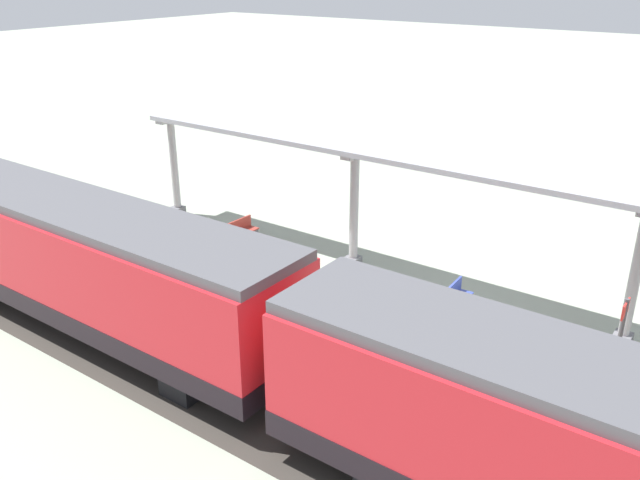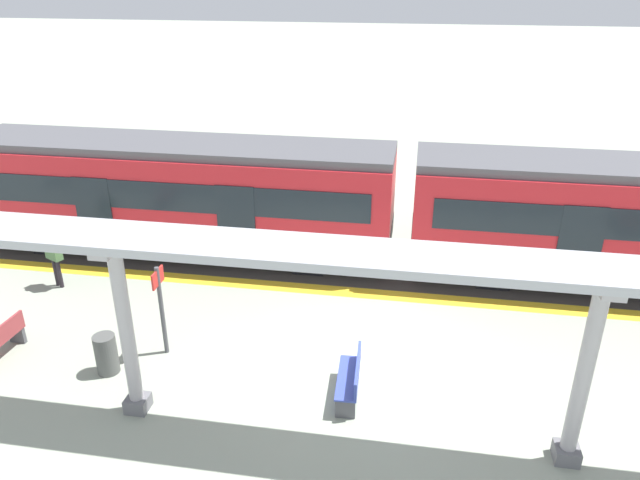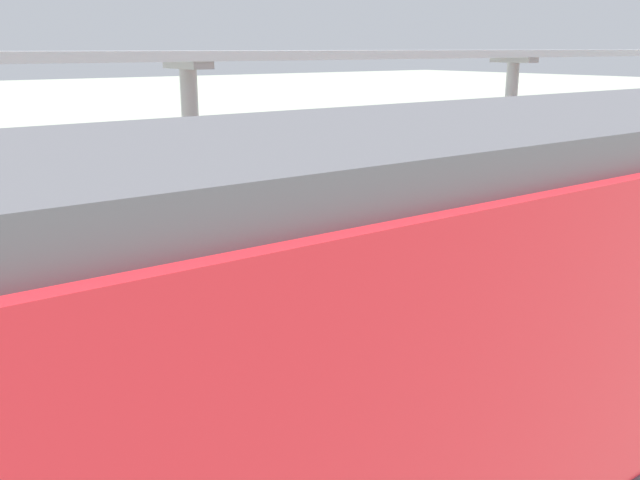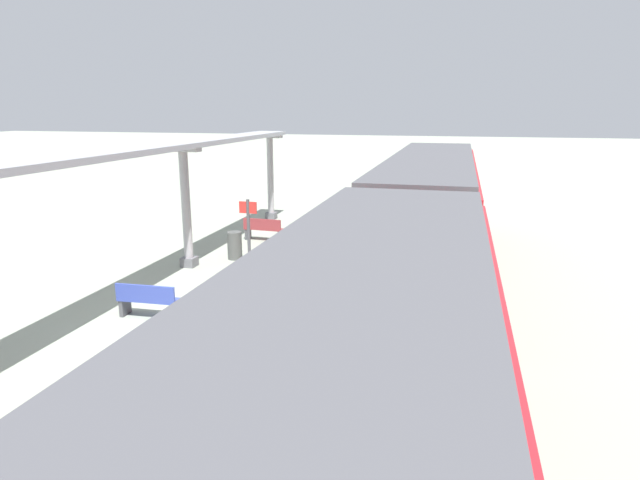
{
  "view_description": "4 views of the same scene",
  "coord_description": "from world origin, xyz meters",
  "px_view_note": "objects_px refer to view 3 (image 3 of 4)",
  "views": [
    {
      "loc": [
        -13.78,
        -6.53,
        9.03
      ],
      "look_at": [
        -0.27,
        3.2,
        2.05
      ],
      "focal_mm": 37.25,
      "sensor_mm": 36.0,
      "label": 1
    },
    {
      "loc": [
        11.44,
        0.94,
        8.14
      ],
      "look_at": [
        -1.43,
        -1.21,
        2.15
      ],
      "focal_mm": 33.56,
      "sensor_mm": 36.0,
      "label": 2
    },
    {
      "loc": [
        -8.0,
        9.35,
        3.94
      ],
      "look_at": [
        -0.36,
        3.57,
        1.34
      ],
      "focal_mm": 39.77,
      "sensor_mm": 36.0,
      "label": 3
    },
    {
      "loc": [
        -5.52,
        10.69,
        4.91
      ],
      "look_at": [
        -2.2,
        -2.13,
        1.66
      ],
      "focal_mm": 30.39,
      "sensor_mm": 36.0,
      "label": 4
    }
  ],
  "objects_px": {
    "trash_bin": "(572,199)",
    "platform_info_sign": "(586,172)",
    "canopy_pillar_second": "(508,138)",
    "bench_mid_platform": "(412,235)",
    "bench_far_end": "(632,187)",
    "canopy_pillar_third": "(193,174)",
    "train_far_carriage": "(249,411)"
  },
  "relations": [
    {
      "from": "trash_bin",
      "to": "platform_info_sign",
      "type": "relative_size",
      "value": 0.42
    },
    {
      "from": "canopy_pillar_second",
      "to": "bench_mid_platform",
      "type": "relative_size",
      "value": 2.46
    },
    {
      "from": "bench_mid_platform",
      "to": "platform_info_sign",
      "type": "bearing_deg",
      "value": -100.69
    },
    {
      "from": "platform_info_sign",
      "to": "bench_far_end",
      "type": "bearing_deg",
      "value": -76.37
    },
    {
      "from": "canopy_pillar_third",
      "to": "bench_mid_platform",
      "type": "distance_m",
      "value": 4.44
    },
    {
      "from": "canopy_pillar_third",
      "to": "bench_far_end",
      "type": "bearing_deg",
      "value": -95.18
    },
    {
      "from": "canopy_pillar_second",
      "to": "canopy_pillar_third",
      "type": "relative_size",
      "value": 1.0
    },
    {
      "from": "canopy_pillar_second",
      "to": "platform_info_sign",
      "type": "height_order",
      "value": "canopy_pillar_second"
    },
    {
      "from": "bench_mid_platform",
      "to": "trash_bin",
      "type": "height_order",
      "value": "trash_bin"
    },
    {
      "from": "train_far_carriage",
      "to": "canopy_pillar_third",
      "type": "height_order",
      "value": "canopy_pillar_third"
    },
    {
      "from": "canopy_pillar_second",
      "to": "bench_far_end",
      "type": "bearing_deg",
      "value": -105.95
    },
    {
      "from": "canopy_pillar_second",
      "to": "canopy_pillar_third",
      "type": "bearing_deg",
      "value": 90.0
    },
    {
      "from": "bench_mid_platform",
      "to": "trash_bin",
      "type": "xyz_separation_m",
      "value": [
        0.08,
        -5.36,
        0.02
      ]
    },
    {
      "from": "bench_far_end",
      "to": "platform_info_sign",
      "type": "relative_size",
      "value": 0.69
    },
    {
      "from": "bench_mid_platform",
      "to": "bench_far_end",
      "type": "bearing_deg",
      "value": -89.69
    },
    {
      "from": "bench_far_end",
      "to": "canopy_pillar_second",
      "type": "bearing_deg",
      "value": 74.05
    },
    {
      "from": "canopy_pillar_third",
      "to": "platform_info_sign",
      "type": "relative_size",
      "value": 1.7
    },
    {
      "from": "train_far_carriage",
      "to": "bench_far_end",
      "type": "bearing_deg",
      "value": -68.07
    },
    {
      "from": "bench_far_end",
      "to": "trash_bin",
      "type": "distance_m",
      "value": 2.63
    },
    {
      "from": "canopy_pillar_third",
      "to": "bench_mid_platform",
      "type": "xyz_separation_m",
      "value": [
        -1.13,
        -4.04,
        -1.45
      ]
    },
    {
      "from": "canopy_pillar_second",
      "to": "bench_far_end",
      "type": "relative_size",
      "value": 2.46
    },
    {
      "from": "platform_info_sign",
      "to": "bench_mid_platform",
      "type": "bearing_deg",
      "value": 79.31
    },
    {
      "from": "bench_far_end",
      "to": "platform_info_sign",
      "type": "bearing_deg",
      "value": 103.63
    },
    {
      "from": "bench_far_end",
      "to": "bench_mid_platform",
      "type": "bearing_deg",
      "value": 90.31
    },
    {
      "from": "bench_mid_platform",
      "to": "canopy_pillar_third",
      "type": "bearing_deg",
      "value": 74.31
    },
    {
      "from": "canopy_pillar_second",
      "to": "bench_mid_platform",
      "type": "bearing_deg",
      "value": 105.18
    },
    {
      "from": "bench_far_end",
      "to": "platform_info_sign",
      "type": "height_order",
      "value": "platform_info_sign"
    },
    {
      "from": "bench_mid_platform",
      "to": "bench_far_end",
      "type": "distance_m",
      "value": 8.0
    },
    {
      "from": "bench_mid_platform",
      "to": "trash_bin",
      "type": "bearing_deg",
      "value": -89.16
    },
    {
      "from": "train_far_carriage",
      "to": "bench_far_end",
      "type": "relative_size",
      "value": 8.46
    },
    {
      "from": "bench_far_end",
      "to": "train_far_carriage",
      "type": "bearing_deg",
      "value": 111.93
    },
    {
      "from": "bench_mid_platform",
      "to": "trash_bin",
      "type": "relative_size",
      "value": 1.65
    }
  ]
}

